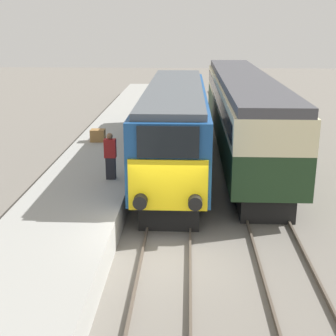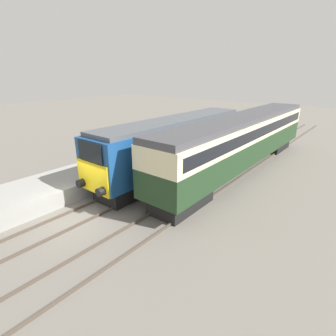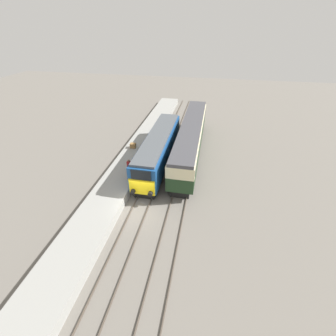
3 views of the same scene
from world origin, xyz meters
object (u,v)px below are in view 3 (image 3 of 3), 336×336
(passenger_carriage, at_px, (191,136))
(locomotive, at_px, (159,148))
(person_on_platform, at_px, (129,167))
(luggage_crate, at_px, (133,146))

(passenger_carriage, bearing_deg, locomotive, -134.34)
(locomotive, bearing_deg, person_on_platform, -120.12)
(passenger_carriage, relative_size, person_on_platform, 10.84)
(locomotive, bearing_deg, luggage_crate, 154.81)
(passenger_carriage, bearing_deg, person_on_platform, -127.44)
(luggage_crate, bearing_deg, locomotive, -25.19)
(person_on_platform, bearing_deg, locomotive, 59.88)
(passenger_carriage, distance_m, person_on_platform, 9.40)
(passenger_carriage, relative_size, luggage_crate, 27.63)
(person_on_platform, height_order, luggage_crate, person_on_platform)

